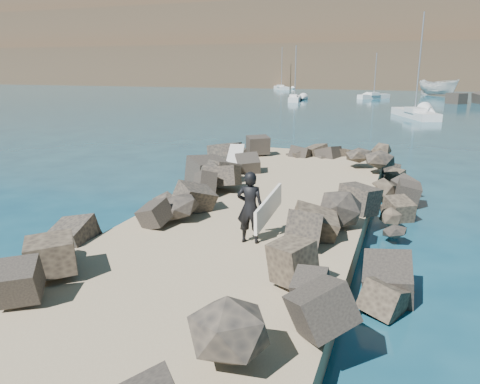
{
  "coord_description": "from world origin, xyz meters",
  "views": [
    {
      "loc": [
        3.87,
        -11.78,
        4.56
      ],
      "look_at": [
        0.0,
        -1.0,
        1.5
      ],
      "focal_mm": 35.0,
      "sensor_mm": 36.0,
      "label": 1
    }
  ],
  "objects": [
    {
      "name": "sailboat_a",
      "position": [
        -11.33,
        52.98,
        0.35
      ],
      "size": [
        2.36,
        6.35,
        7.58
      ],
      "color": "silver",
      "rests_on": "ground"
    },
    {
      "name": "sailboat_e",
      "position": [
        -22.26,
        86.86,
        0.35
      ],
      "size": [
        4.93,
        7.18,
        8.79
      ],
      "color": "silver",
      "rests_on": "ground"
    },
    {
      "name": "jetty",
      "position": [
        0.0,
        -2.0,
        0.3
      ],
      "size": [
        6.0,
        26.0,
        0.6
      ],
      "primitive_type": "cube",
      "color": "#8C7759",
      "rests_on": "ground"
    },
    {
      "name": "surfboard_resting",
      "position": [
        -2.5,
        5.4,
        1.04
      ],
      "size": [
        1.22,
        2.46,
        0.08
      ],
      "primitive_type": "cube",
      "rotation": [
        0.0,
        0.0,
        0.27
      ],
      "color": "silver",
      "rests_on": "riprap_left"
    },
    {
      "name": "surfer_with_board",
      "position": [
        0.68,
        -2.03,
        1.45
      ],
      "size": [
        0.83,
        2.1,
        1.7
      ],
      "color": "black",
      "rests_on": "jetty"
    },
    {
      "name": "boat_imported",
      "position": [
        8.02,
        74.19,
        1.36
      ],
      "size": [
        7.33,
        6.15,
        2.72
      ],
      "primitive_type": "imported",
      "rotation": [
        0.0,
        0.0,
        0.98
      ],
      "color": "silver",
      "rests_on": "ground"
    },
    {
      "name": "sailboat_b",
      "position": [
        -1.38,
        62.21,
        0.35
      ],
      "size": [
        4.56,
        4.92,
        6.8
      ],
      "color": "silver",
      "rests_on": "ground"
    },
    {
      "name": "riprap_left",
      "position": [
        -2.9,
        -1.5,
        0.5
      ],
      "size": [
        2.6,
        22.0,
        1.0
      ],
      "primitive_type": "cube",
      "color": "black",
      "rests_on": "ground"
    },
    {
      "name": "riprap_right",
      "position": [
        2.9,
        -1.5,
        0.5
      ],
      "size": [
        2.6,
        22.0,
        1.0
      ],
      "primitive_type": "cube",
      "color": "black",
      "rests_on": "ground"
    },
    {
      "name": "headland",
      "position": [
        10.0,
        160.0,
        16.0
      ],
      "size": [
        360.0,
        140.0,
        32.0
      ],
      "primitive_type": "cube",
      "color": "#2D4919",
      "rests_on": "ground"
    },
    {
      "name": "sailboat_c",
      "position": [
        4.35,
        35.44,
        0.35
      ],
      "size": [
        4.5,
        8.06,
        9.51
      ],
      "color": "silver",
      "rests_on": "ground"
    },
    {
      "name": "ground",
      "position": [
        0.0,
        0.0,
        0.0
      ],
      "size": [
        800.0,
        800.0,
        0.0
      ],
      "primitive_type": "plane",
      "color": "#0F384C",
      "rests_on": "ground"
    }
  ]
}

